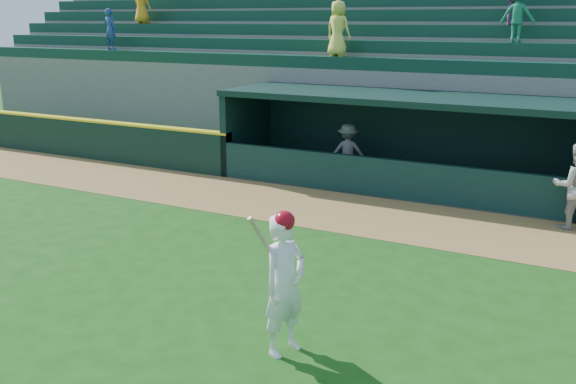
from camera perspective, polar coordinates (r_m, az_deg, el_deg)
name	(u,v)px	position (r m, az deg, el deg)	size (l,w,h in m)	color
ground	(243,290)	(10.77, -4.04, -8.67)	(120.00, 120.00, 0.00)	#174812
warning_track	(355,213)	(14.89, 5.97, -1.88)	(40.00, 3.00, 0.01)	olive
field_wall_left	(36,134)	(23.29, -21.50, 4.84)	(15.50, 0.30, 1.20)	black
wall_stripe_left	(34,115)	(23.19, -21.65, 6.37)	(15.50, 0.32, 0.06)	yellow
dugout_player_front	(575,186)	(14.80, 24.13, 0.48)	(0.91, 0.71, 1.87)	#ACACA6
dugout_player_inside	(348,152)	(17.87, 5.33, 3.58)	(1.01, 0.58, 1.56)	gray
dugout	(400,135)	(17.42, 9.96, 5.05)	(9.40, 2.80, 2.46)	#60615C
stands	(446,81)	(21.64, 13.91, 9.54)	(34.50, 6.25, 7.46)	slate
batter_at_plate	(284,283)	(8.50, -0.32, -8.11)	(0.64, 0.87, 2.00)	white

